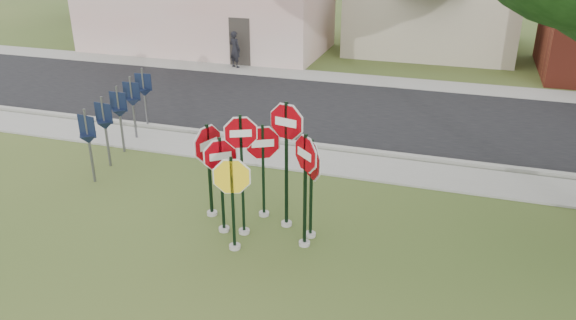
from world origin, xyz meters
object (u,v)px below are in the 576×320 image
(stop_sign_left, at_px, (221,174))
(pedestrian, at_px, (235,49))
(stop_sign_center, at_px, (242,160))
(stop_sign_yellow, at_px, (232,193))

(stop_sign_left, relative_size, pedestrian, 1.41)
(stop_sign_left, height_order, pedestrian, stop_sign_left)
(stop_sign_center, bearing_deg, stop_sign_left, -174.04)
(stop_sign_center, relative_size, stop_sign_yellow, 1.29)
(stop_sign_yellow, height_order, stop_sign_left, stop_sign_left)
(stop_sign_center, height_order, pedestrian, stop_sign_center)
(stop_sign_left, distance_m, pedestrian, 14.35)
(stop_sign_yellow, bearing_deg, stop_sign_left, 130.39)
(stop_sign_center, height_order, stop_sign_left, stop_sign_center)
(stop_sign_yellow, relative_size, pedestrian, 1.34)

